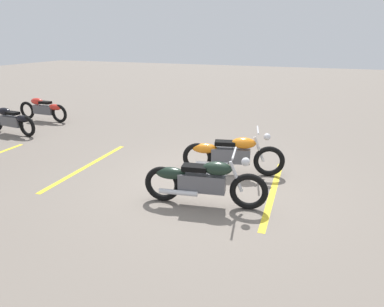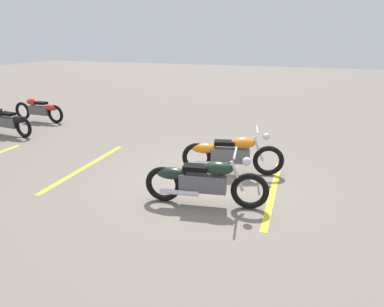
{
  "view_description": "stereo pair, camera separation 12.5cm",
  "coord_description": "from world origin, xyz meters",
  "px_view_note": "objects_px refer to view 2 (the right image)",
  "views": [
    {
      "loc": [
        -1.98,
        6.08,
        2.89
      ],
      "look_at": [
        0.39,
        0.0,
        0.65
      ],
      "focal_mm": 32.01,
      "sensor_mm": 36.0,
      "label": 1
    },
    {
      "loc": [
        -1.86,
        6.13,
        2.89
      ],
      "look_at": [
        0.39,
        0.0,
        0.65
      ],
      "focal_mm": 32.01,
      "sensor_mm": 36.0,
      "label": 2
    }
  ],
  "objects_px": {
    "motorcycle_dark_foreground": "(202,181)",
    "motorcycle_bright_foreground": "(230,154)",
    "motorcycle_row_far_left": "(40,109)",
    "motorcycle_row_left": "(7,121)"
  },
  "relations": [
    {
      "from": "motorcycle_row_far_left",
      "to": "motorcycle_bright_foreground",
      "type": "bearing_deg",
      "value": 162.9
    },
    {
      "from": "motorcycle_bright_foreground",
      "to": "motorcycle_dark_foreground",
      "type": "distance_m",
      "value": 1.62
    },
    {
      "from": "motorcycle_dark_foreground",
      "to": "motorcycle_bright_foreground",
      "type": "bearing_deg",
      "value": 77.72
    },
    {
      "from": "motorcycle_row_far_left",
      "to": "motorcycle_row_left",
      "type": "relative_size",
      "value": 1.01
    },
    {
      "from": "motorcycle_bright_foreground",
      "to": "motorcycle_row_left",
      "type": "height_order",
      "value": "motorcycle_bright_foreground"
    },
    {
      "from": "motorcycle_dark_foreground",
      "to": "motorcycle_row_left",
      "type": "bearing_deg",
      "value": 152.6
    },
    {
      "from": "motorcycle_bright_foreground",
      "to": "motorcycle_row_left",
      "type": "bearing_deg",
      "value": 161.58
    },
    {
      "from": "motorcycle_row_far_left",
      "to": "motorcycle_dark_foreground",
      "type": "bearing_deg",
      "value": 152.27
    },
    {
      "from": "motorcycle_row_left",
      "to": "motorcycle_row_far_left",
      "type": "bearing_deg",
      "value": -72.51
    },
    {
      "from": "motorcycle_dark_foreground",
      "to": "motorcycle_row_left",
      "type": "relative_size",
      "value": 1.04
    }
  ]
}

